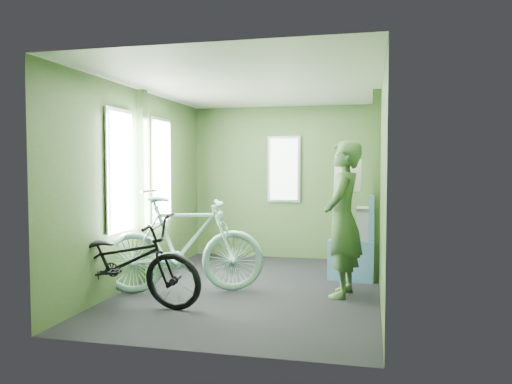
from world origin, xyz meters
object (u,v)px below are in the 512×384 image
bicycle_mint (184,293)px  waste_box (368,244)px  bench_seat (359,251)px  bicycle_black (122,306)px  passenger (343,219)px

bicycle_mint → waste_box: size_ratio=2.00×
bicycle_mint → bench_seat: (1.86, 1.39, 0.31)m
bicycle_mint → bench_seat: bench_seat is taller
bicycle_black → bicycle_mint: bicycle_mint is taller
bicycle_black → bicycle_mint: (0.41, 0.64, 0.00)m
bicycle_black → waste_box: size_ratio=1.93×
passenger → waste_box: passenger is taller
bicycle_black → bench_seat: 3.06m
passenger → waste_box: (0.26, 0.86, -0.39)m
bicycle_mint → bench_seat: 2.34m
bicycle_mint → waste_box: 2.31m
passenger → bicycle_black: bearing=-60.6°
bicycle_black → bench_seat: bearing=-43.7°
waste_box → bicycle_mint: bearing=-150.4°
bicycle_black → bicycle_mint: size_ratio=0.97×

